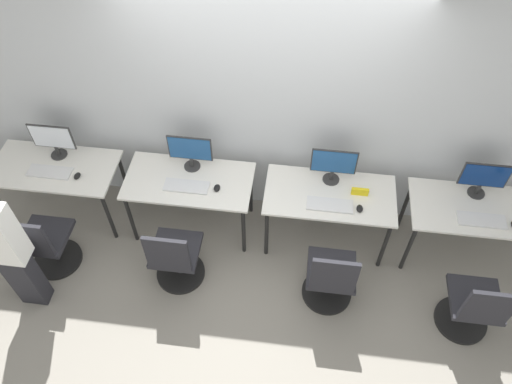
% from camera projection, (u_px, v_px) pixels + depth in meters
% --- Properties ---
extents(ground_plane, '(20.00, 20.00, 0.00)m').
position_uv_depth(ground_plane, '(254.00, 255.00, 5.12)').
color(ground_plane, gray).
extents(wall_back, '(12.00, 0.05, 2.80)m').
position_uv_depth(wall_back, '(265.00, 102.00, 4.52)').
color(wall_back, '#B7BCC1').
rests_on(wall_back, ground_plane).
extents(desk_far_left, '(1.24, 0.63, 0.72)m').
position_uv_depth(desk_far_left, '(56.00, 172.00, 4.99)').
color(desk_far_left, silver).
rests_on(desk_far_left, ground_plane).
extents(monitor_far_left, '(0.43, 0.16, 0.39)m').
position_uv_depth(monitor_far_left, '(53.00, 139.00, 4.86)').
color(monitor_far_left, '#2D2D2D').
rests_on(monitor_far_left, desk_far_left).
extents(keyboard_far_left, '(0.43, 0.16, 0.02)m').
position_uv_depth(keyboard_far_left, '(50.00, 172.00, 4.87)').
color(keyboard_far_left, silver).
rests_on(keyboard_far_left, desk_far_left).
extents(mouse_far_left, '(0.06, 0.09, 0.03)m').
position_uv_depth(mouse_far_left, '(77.00, 176.00, 4.83)').
color(mouse_far_left, black).
rests_on(mouse_far_left, desk_far_left).
extents(office_chair_far_left, '(0.48, 0.48, 0.89)m').
position_uv_depth(office_chair_far_left, '(45.00, 244.00, 4.77)').
color(office_chair_far_left, black).
rests_on(office_chair_far_left, ground_plane).
extents(person_far_left, '(0.36, 0.21, 1.58)m').
position_uv_depth(person_far_left, '(4.00, 247.00, 4.16)').
color(person_far_left, '#232328').
rests_on(person_far_left, ground_plane).
extents(desk_left, '(1.24, 0.63, 0.72)m').
position_uv_depth(desk_left, '(189.00, 186.00, 4.88)').
color(desk_left, silver).
rests_on(desk_left, ground_plane).
extents(monitor_left, '(0.43, 0.16, 0.39)m').
position_uv_depth(monitor_left, '(190.00, 151.00, 4.76)').
color(monitor_left, '#2D2D2D').
rests_on(monitor_left, desk_left).
extents(keyboard_left, '(0.43, 0.16, 0.02)m').
position_uv_depth(keyboard_left, '(186.00, 186.00, 4.75)').
color(keyboard_left, silver).
rests_on(keyboard_left, desk_left).
extents(mouse_left, '(0.06, 0.09, 0.03)m').
position_uv_depth(mouse_left, '(217.00, 188.00, 4.73)').
color(mouse_left, black).
rests_on(mouse_left, desk_left).
extents(office_chair_left, '(0.48, 0.48, 0.89)m').
position_uv_depth(office_chair_left, '(175.00, 258.00, 4.67)').
color(office_chair_left, black).
rests_on(office_chair_left, ground_plane).
extents(desk_right, '(1.24, 0.63, 0.72)m').
position_uv_depth(desk_right, '(329.00, 199.00, 4.77)').
color(desk_right, silver).
rests_on(desk_right, ground_plane).
extents(monitor_right, '(0.43, 0.16, 0.39)m').
position_uv_depth(monitor_right, '(334.00, 164.00, 4.65)').
color(monitor_right, '#2D2D2D').
rests_on(monitor_right, desk_right).
extents(keyboard_right, '(0.43, 0.16, 0.02)m').
position_uv_depth(keyboard_right, '(330.00, 205.00, 4.61)').
color(keyboard_right, silver).
rests_on(keyboard_right, desk_right).
extents(mouse_right, '(0.06, 0.09, 0.03)m').
position_uv_depth(mouse_right, '(360.00, 209.00, 4.58)').
color(mouse_right, black).
rests_on(mouse_right, desk_right).
extents(office_chair_right, '(0.48, 0.48, 0.89)m').
position_uv_depth(office_chair_right, '(330.00, 279.00, 4.53)').
color(office_chair_right, black).
rests_on(office_chair_right, ground_plane).
extents(desk_far_right, '(1.24, 0.63, 0.72)m').
position_uv_depth(desk_far_right, '(476.00, 214.00, 4.66)').
color(desk_far_right, silver).
rests_on(desk_far_right, ground_plane).
extents(monitor_far_right, '(0.43, 0.16, 0.39)m').
position_uv_depth(monitor_far_right, '(484.00, 178.00, 4.54)').
color(monitor_far_right, '#2D2D2D').
rests_on(monitor_far_right, desk_far_right).
extents(keyboard_far_right, '(0.43, 0.16, 0.02)m').
position_uv_depth(keyboard_far_right, '(482.00, 220.00, 4.50)').
color(keyboard_far_right, silver).
rests_on(keyboard_far_right, desk_far_right).
extents(office_chair_far_right, '(0.48, 0.48, 0.89)m').
position_uv_depth(office_chair_far_right, '(474.00, 308.00, 4.35)').
color(office_chair_far_right, black).
rests_on(office_chair_far_right, ground_plane).
extents(placard_right, '(0.16, 0.03, 0.08)m').
position_uv_depth(placard_right, '(360.00, 192.00, 4.67)').
color(placard_right, yellow).
rests_on(placard_right, desk_right).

